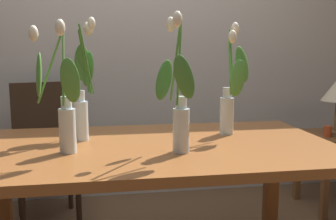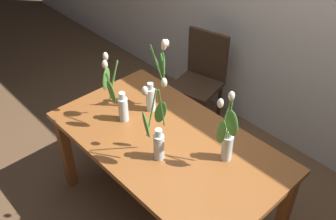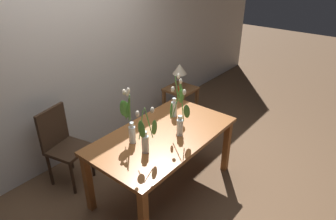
# 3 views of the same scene
# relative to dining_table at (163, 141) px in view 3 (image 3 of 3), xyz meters

# --- Properties ---
(ground_plane) EXTENTS (18.00, 18.00, 0.00)m
(ground_plane) POSITION_rel_dining_table_xyz_m (0.00, 0.00, -0.65)
(ground_plane) COLOR brown
(room_wall_rear) EXTENTS (9.00, 0.10, 2.70)m
(room_wall_rear) POSITION_rel_dining_table_xyz_m (0.00, 1.39, 0.70)
(room_wall_rear) COLOR beige
(room_wall_rear) RESTS_ON ground
(dining_table) EXTENTS (1.60, 0.90, 0.74)m
(dining_table) POSITION_rel_dining_table_xyz_m (0.00, 0.00, 0.00)
(dining_table) COLOR brown
(dining_table) RESTS_ON ground
(tulip_vase_0) EXTENTS (0.14, 0.15, 0.54)m
(tulip_vase_0) POSITION_rel_dining_table_xyz_m (0.39, 0.13, 0.27)
(tulip_vase_0) COLOR silver
(tulip_vase_0) RESTS_ON dining_table
(tulip_vase_1) EXTENTS (0.11, 0.17, 0.56)m
(tulip_vase_1) POSITION_rel_dining_table_xyz_m (-0.31, 0.18, 0.31)
(tulip_vase_1) COLOR silver
(tulip_vase_1) RESTS_ON dining_table
(tulip_vase_2) EXTENTS (0.16, 0.21, 0.55)m
(tulip_vase_2) POSITION_rel_dining_table_xyz_m (0.08, -0.15, 0.27)
(tulip_vase_2) COLOR silver
(tulip_vase_2) RESTS_ON dining_table
(tulip_vase_3) EXTENTS (0.20, 0.16, 0.52)m
(tulip_vase_3) POSITION_rel_dining_table_xyz_m (-0.37, -0.10, 0.27)
(tulip_vase_3) COLOR silver
(tulip_vase_3) RESTS_ON dining_table
(dining_chair) EXTENTS (0.48, 0.48, 0.93)m
(dining_chair) POSITION_rel_dining_table_xyz_m (-0.61, 1.00, -0.12)
(dining_chair) COLOR #382619
(dining_chair) RESTS_ON ground
(side_table) EXTENTS (0.44, 0.44, 0.55)m
(side_table) POSITION_rel_dining_table_xyz_m (1.44, 0.84, -0.22)
(side_table) COLOR brown
(side_table) RESTS_ON ground
(table_lamp) EXTENTS (0.22, 0.22, 0.40)m
(table_lamp) POSITION_rel_dining_table_xyz_m (1.43, 0.86, 0.21)
(table_lamp) COLOR olive
(table_lamp) RESTS_ON side_table
(pillar_candle) EXTENTS (0.06, 0.06, 0.07)m
(pillar_candle) POSITION_rel_dining_table_xyz_m (1.32, 0.78, -0.06)
(pillar_candle) COLOR #CC4C23
(pillar_candle) RESTS_ON side_table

